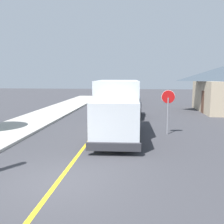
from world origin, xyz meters
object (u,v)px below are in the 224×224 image
Objects in this scene: box_truck at (117,106)px; parked_car_near at (131,107)px; parked_car_mid at (129,100)px; parked_car_far at (131,95)px; stop_sign at (168,104)px.

parked_car_near is (0.59, 7.02, -0.97)m from box_truck.
box_truck is at bearing -90.86° from parked_car_mid.
parked_car_far is at bearing 91.63° from parked_car_near.
stop_sign is (2.76, -13.38, 1.06)m from parked_car_mid.
parked_car_near is 1.68× the size of stop_sign.
stop_sign is (2.78, -20.48, 1.06)m from parked_car_far.
parked_car_near is at bearing 110.43° from stop_sign.
box_truck is 1.63× the size of parked_car_mid.
stop_sign is (2.97, 0.64, 0.09)m from box_truck.
parked_car_mid is at bearing -89.82° from parked_car_far.
box_truck reaches higher than parked_car_far.
parked_car_far is 1.66× the size of stop_sign.
parked_car_near is 1.00× the size of parked_car_mid.
box_truck is at bearing -167.92° from stop_sign.
parked_car_near is at bearing -86.90° from parked_car_mid.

